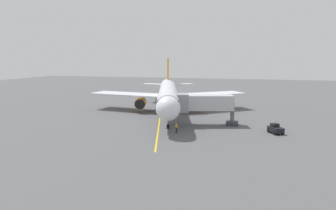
{
  "coord_description": "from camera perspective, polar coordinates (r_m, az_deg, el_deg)",
  "views": [
    {
      "loc": [
        -15.51,
        57.51,
        11.28
      ],
      "look_at": [
        -1.97,
        7.39,
        3.0
      ],
      "focal_mm": 31.21,
      "sensor_mm": 36.0,
      "label": 1
    }
  ],
  "objects": [
    {
      "name": "ground_plane",
      "position": [
        60.62,
        0.02,
        -1.66
      ],
      "size": [
        220.0,
        220.0,
        0.0
      ],
      "primitive_type": "plane",
      "color": "#565659"
    },
    {
      "name": "apron_lead_in_line",
      "position": [
        55.31,
        -1.62,
        -2.7
      ],
      "size": [
        10.65,
        38.68,
        0.01
      ],
      "primitive_type": "cube",
      "rotation": [
        0.0,
        0.0,
        0.26
      ],
      "color": "yellow",
      "rests_on": "ground"
    },
    {
      "name": "airplane",
      "position": [
        60.64,
        0.0,
        2.17
      ],
      "size": [
        33.61,
        39.73,
        11.5
      ],
      "color": "silver",
      "rests_on": "ground"
    },
    {
      "name": "jet_bridge",
      "position": [
        49.78,
        6.19,
        0.32
      ],
      "size": [
        11.46,
        5.51,
        5.4
      ],
      "color": "#B7B7BC",
      "rests_on": "ground"
    },
    {
      "name": "ground_crew_marshaller",
      "position": [
        44.71,
        1.67,
        -4.38
      ],
      "size": [
        0.38,
        0.46,
        1.71
      ],
      "color": "#23232D",
      "rests_on": "ground"
    },
    {
      "name": "ground_crew_wing_walker",
      "position": [
        67.42,
        6.38,
        0.14
      ],
      "size": [
        0.46,
        0.46,
        1.71
      ],
      "color": "#23232D",
      "rests_on": "ground"
    },
    {
      "name": "tug_near_nose",
      "position": [
        47.38,
        20.26,
        -4.41
      ],
      "size": [
        2.44,
        2.74,
        1.5
      ],
      "color": "black",
      "rests_on": "ground"
    }
  ]
}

